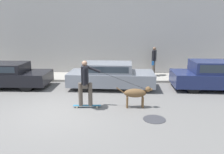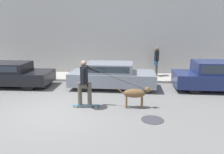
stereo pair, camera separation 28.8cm
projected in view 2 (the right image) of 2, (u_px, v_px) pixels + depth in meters
The scene contains 10 objects.
ground_plane at pixel (58, 112), 7.67m from camera, with size 36.00×36.00×0.00m, color slate.
back_wall at pixel (89, 34), 13.54m from camera, with size 32.00×0.30×5.01m.
sidewalk_curb at pixel (87, 77), 12.91m from camera, with size 30.00×2.07×0.12m.
parked_car_0 at pixel (7, 74), 10.95m from camera, with size 4.38×1.76×1.21m.
parked_car_1 at pixel (112, 76), 10.57m from camera, with size 4.15×1.85×1.25m.
parked_car_2 at pixel (219, 77), 10.20m from camera, with size 4.25×1.89×1.37m.
dog at pixel (135, 94), 7.99m from camera, with size 1.32×0.35×0.80m.
skateboarder at pixel (85, 81), 7.92m from camera, with size 2.76×0.63×1.76m.
pedestrian_with_bag at pixel (157, 60), 12.68m from camera, with size 0.33×0.64×1.68m.
manhole_cover at pixel (152, 120), 7.01m from camera, with size 0.73×0.73×0.01m.
Camera 2 is at (2.42, -7.05, 2.90)m, focal length 35.00 mm.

